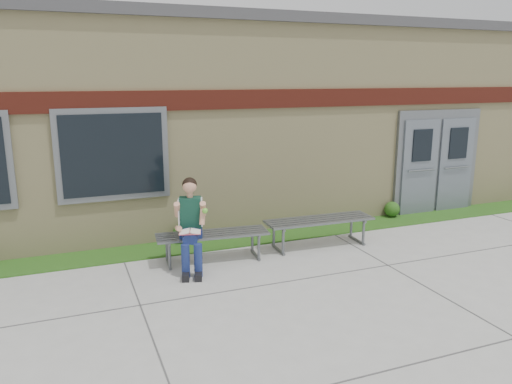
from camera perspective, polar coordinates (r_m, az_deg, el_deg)
name	(u,v)px	position (r m, az deg, el deg)	size (l,w,h in m)	color
ground	(352,286)	(7.60, 10.89, -10.53)	(80.00, 80.00, 0.00)	#9E9E99
grass_strip	(280,235)	(9.74, 2.73, -4.89)	(16.00, 0.80, 0.02)	#2C4F15
school_building	(225,114)	(12.46, -3.62, 8.87)	(16.20, 6.22, 4.20)	beige
bench_left	(213,239)	(8.35, -4.98, -5.41)	(1.89, 0.69, 0.48)	slate
bench_right	(319,225)	(9.08, 7.23, -3.77)	(2.00, 0.62, 0.51)	slate
girl	(191,223)	(7.93, -7.47, -3.55)	(0.58, 0.94, 1.46)	navy
shrub_mid	(182,233)	(9.34, -8.42, -4.62)	(0.35, 0.35, 0.35)	#2C4F15
shrub_east	(392,209)	(11.28, 15.28, -1.91)	(0.33, 0.33, 0.33)	#2C4F15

